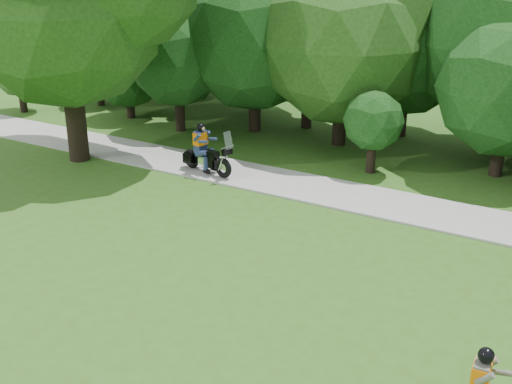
% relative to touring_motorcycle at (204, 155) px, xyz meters
% --- Properties ---
extents(ground, '(100.00, 100.00, 0.00)m').
position_rel_touring_motorcycle_xyz_m(ground, '(5.96, -7.51, -0.64)').
color(ground, '#355919').
rests_on(ground, ground).
extents(walkway, '(60.00, 2.20, 0.06)m').
position_rel_touring_motorcycle_xyz_m(walkway, '(5.96, 0.49, -0.61)').
color(walkway, '#A2A29D').
rests_on(walkway, ground).
extents(tree_line, '(39.16, 11.74, 7.77)m').
position_rel_touring_motorcycle_xyz_m(tree_line, '(7.19, 7.17, 3.08)').
color(tree_line, black).
rests_on(tree_line, ground).
extents(touring_motorcycle, '(2.10, 0.88, 1.60)m').
position_rel_touring_motorcycle_xyz_m(touring_motorcycle, '(0.00, 0.00, 0.00)').
color(touring_motorcycle, black).
rests_on(touring_motorcycle, walkway).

